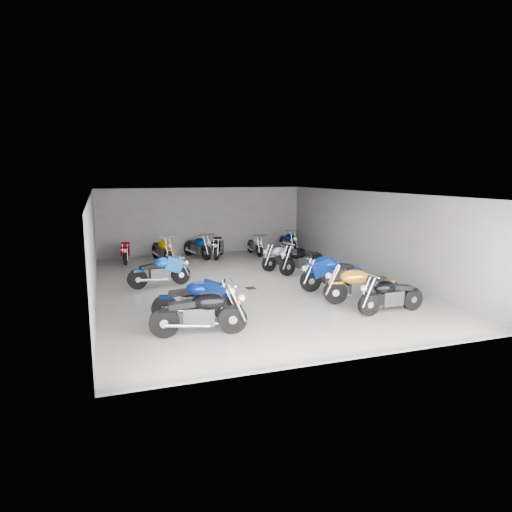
{
  "coord_description": "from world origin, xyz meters",
  "views": [
    {
      "loc": [
        -4.73,
        -14.89,
        3.84
      ],
      "look_at": [
        0.39,
        0.07,
        1.0
      ],
      "focal_mm": 32.0,
      "sensor_mm": 36.0,
      "label": 1
    }
  ],
  "objects_px": {
    "drain_grate": "(251,288)",
    "motorcycle_right_c": "(332,273)",
    "motorcycle_left_a": "(200,313)",
    "motorcycle_back_b": "(162,250)",
    "motorcycle_back_a": "(126,252)",
    "motorcycle_back_c": "(198,247)",
    "motorcycle_right_f": "(283,257)",
    "motorcycle_back_d": "(219,247)",
    "motorcycle_left_e": "(160,271)",
    "motorcycle_right_e": "(302,259)",
    "motorcycle_right_a": "(391,295)",
    "motorcycle_right_b": "(361,286)",
    "motorcycle_left_b": "(196,300)",
    "motorcycle_back_f": "(288,242)",
    "motorcycle_back_e": "(255,246)"
  },
  "relations": [
    {
      "from": "motorcycle_back_a",
      "to": "motorcycle_back_e",
      "type": "distance_m",
      "value": 5.99
    },
    {
      "from": "motorcycle_right_c",
      "to": "motorcycle_left_a",
      "type": "bearing_deg",
      "value": 120.07
    },
    {
      "from": "motorcycle_right_a",
      "to": "motorcycle_back_a",
      "type": "relative_size",
      "value": 1.08
    },
    {
      "from": "motorcycle_back_e",
      "to": "motorcycle_right_b",
      "type": "bearing_deg",
      "value": 90.94
    },
    {
      "from": "motorcycle_back_c",
      "to": "motorcycle_back_a",
      "type": "bearing_deg",
      "value": -20.19
    },
    {
      "from": "motorcycle_back_e",
      "to": "motorcycle_back_f",
      "type": "distance_m",
      "value": 1.75
    },
    {
      "from": "motorcycle_left_a",
      "to": "motorcycle_left_e",
      "type": "relative_size",
      "value": 1.07
    },
    {
      "from": "motorcycle_right_c",
      "to": "motorcycle_back_d",
      "type": "bearing_deg",
      "value": 17.02
    },
    {
      "from": "motorcycle_back_e",
      "to": "drain_grate",
      "type": "bearing_deg",
      "value": 68.96
    },
    {
      "from": "motorcycle_left_b",
      "to": "motorcycle_back_a",
      "type": "relative_size",
      "value": 1.14
    },
    {
      "from": "motorcycle_left_a",
      "to": "motorcycle_back_b",
      "type": "xyz_separation_m",
      "value": [
        0.39,
        9.92,
        -0.04
      ]
    },
    {
      "from": "drain_grate",
      "to": "motorcycle_right_c",
      "type": "relative_size",
      "value": 0.14
    },
    {
      "from": "motorcycle_back_c",
      "to": "motorcycle_back_e",
      "type": "relative_size",
      "value": 1.09
    },
    {
      "from": "motorcycle_back_e",
      "to": "motorcycle_back_f",
      "type": "height_order",
      "value": "motorcycle_back_f"
    },
    {
      "from": "motorcycle_left_a",
      "to": "motorcycle_left_b",
      "type": "height_order",
      "value": "motorcycle_left_a"
    },
    {
      "from": "motorcycle_right_a",
      "to": "motorcycle_back_d",
      "type": "bearing_deg",
      "value": 10.86
    },
    {
      "from": "drain_grate",
      "to": "motorcycle_left_e",
      "type": "distance_m",
      "value": 3.18
    },
    {
      "from": "drain_grate",
      "to": "motorcycle_right_a",
      "type": "distance_m",
      "value": 4.88
    },
    {
      "from": "motorcycle_back_b",
      "to": "motorcycle_back_c",
      "type": "relative_size",
      "value": 1.06
    },
    {
      "from": "motorcycle_left_b",
      "to": "motorcycle_back_f",
      "type": "distance_m",
      "value": 11.05
    },
    {
      "from": "motorcycle_right_c",
      "to": "motorcycle_right_e",
      "type": "bearing_deg",
      "value": -2.5
    },
    {
      "from": "motorcycle_back_a",
      "to": "motorcycle_back_c",
      "type": "xyz_separation_m",
      "value": [
        3.21,
        0.06,
        0.04
      ]
    },
    {
      "from": "drain_grate",
      "to": "motorcycle_back_a",
      "type": "height_order",
      "value": "motorcycle_back_a"
    },
    {
      "from": "motorcycle_right_f",
      "to": "motorcycle_back_b",
      "type": "bearing_deg",
      "value": 35.37
    },
    {
      "from": "motorcycle_back_b",
      "to": "motorcycle_right_f",
      "type": "bearing_deg",
      "value": 129.75
    },
    {
      "from": "motorcycle_right_c",
      "to": "motorcycle_right_a",
      "type": "bearing_deg",
      "value": -174.02
    },
    {
      "from": "motorcycle_back_b",
      "to": "motorcycle_right_c",
      "type": "bearing_deg",
      "value": 110.81
    },
    {
      "from": "motorcycle_left_e",
      "to": "motorcycle_back_f",
      "type": "bearing_deg",
      "value": 116.01
    },
    {
      "from": "motorcycle_back_b",
      "to": "motorcycle_back_c",
      "type": "bearing_deg",
      "value": 177.9
    },
    {
      "from": "motorcycle_left_b",
      "to": "motorcycle_right_c",
      "type": "height_order",
      "value": "motorcycle_right_c"
    },
    {
      "from": "motorcycle_left_e",
      "to": "motorcycle_back_b",
      "type": "relative_size",
      "value": 1.01
    },
    {
      "from": "drain_grate",
      "to": "motorcycle_back_b",
      "type": "bearing_deg",
      "value": 110.44
    },
    {
      "from": "motorcycle_left_e",
      "to": "motorcycle_right_e",
      "type": "bearing_deg",
      "value": 84.24
    },
    {
      "from": "motorcycle_right_b",
      "to": "motorcycle_right_e",
      "type": "relative_size",
      "value": 1.03
    },
    {
      "from": "motorcycle_left_b",
      "to": "motorcycle_back_a",
      "type": "bearing_deg",
      "value": -159.42
    },
    {
      "from": "motorcycle_back_d",
      "to": "motorcycle_back_a",
      "type": "bearing_deg",
      "value": 20.8
    },
    {
      "from": "motorcycle_right_c",
      "to": "motorcycle_back_d",
      "type": "height_order",
      "value": "motorcycle_right_c"
    },
    {
      "from": "motorcycle_right_a",
      "to": "motorcycle_back_d",
      "type": "relative_size",
      "value": 1.07
    },
    {
      "from": "motorcycle_left_e",
      "to": "motorcycle_back_f",
      "type": "height_order",
      "value": "motorcycle_back_f"
    },
    {
      "from": "drain_grate",
      "to": "motorcycle_back_b",
      "type": "xyz_separation_m",
      "value": [
        -2.21,
        5.92,
        0.52
      ]
    },
    {
      "from": "drain_grate",
      "to": "motorcycle_back_a",
      "type": "relative_size",
      "value": 0.16
    },
    {
      "from": "motorcycle_left_a",
      "to": "motorcycle_right_c",
      "type": "bearing_deg",
      "value": 128.56
    },
    {
      "from": "motorcycle_right_a",
      "to": "motorcycle_right_e",
      "type": "bearing_deg",
      "value": -1.17
    },
    {
      "from": "motorcycle_right_c",
      "to": "motorcycle_right_f",
      "type": "height_order",
      "value": "motorcycle_right_c"
    },
    {
      "from": "motorcycle_back_e",
      "to": "motorcycle_right_f",
      "type": "bearing_deg",
      "value": 88.79
    },
    {
      "from": "motorcycle_right_a",
      "to": "motorcycle_right_c",
      "type": "xyz_separation_m",
      "value": [
        -0.29,
        2.88,
        0.06
      ]
    },
    {
      "from": "motorcycle_left_e",
      "to": "motorcycle_back_a",
      "type": "relative_size",
      "value": 1.12
    },
    {
      "from": "motorcycle_left_a",
      "to": "motorcycle_right_b",
      "type": "bearing_deg",
      "value": 111.16
    },
    {
      "from": "motorcycle_left_e",
      "to": "motorcycle_back_b",
      "type": "xyz_separation_m",
      "value": [
        0.67,
        4.67,
        0.0
      ]
    },
    {
      "from": "motorcycle_right_e",
      "to": "motorcycle_right_f",
      "type": "relative_size",
      "value": 1.08
    }
  ]
}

